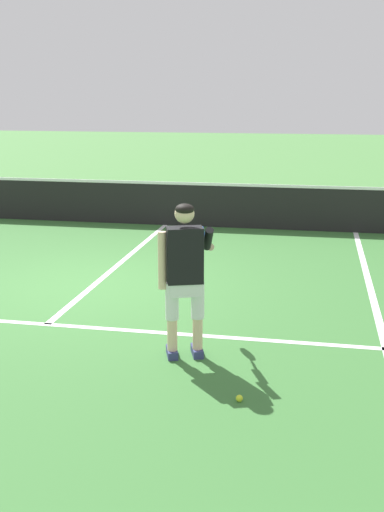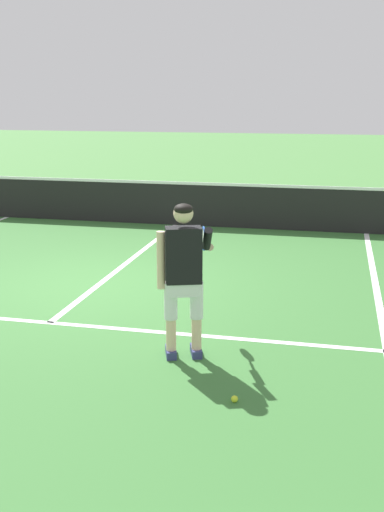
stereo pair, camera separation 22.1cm
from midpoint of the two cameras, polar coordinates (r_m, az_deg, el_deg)
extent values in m
plane|color=#477F3D|center=(9.74, -7.67, -2.51)|extent=(80.00, 80.00, 0.00)
cube|color=#387033|center=(9.16, -9.10, -3.64)|extent=(10.98, 10.98, 0.00)
cube|color=white|center=(8.20, -11.99, -5.93)|extent=(8.23, 0.10, 0.01)
cube|color=white|center=(11.04, -5.08, -0.39)|extent=(0.10, 6.40, 0.01)
cube|color=white|center=(8.56, 17.51, -5.41)|extent=(0.10, 10.58, 0.01)
cube|color=black|center=(13.96, -1.07, 4.66)|extent=(11.84, 0.02, 0.91)
cube|color=white|center=(13.88, -1.08, 6.63)|extent=(11.84, 0.03, 0.06)
cube|color=navy|center=(7.04, -1.01, -8.69)|extent=(0.19, 0.30, 0.09)
cube|color=navy|center=(7.07, 1.28, -8.60)|extent=(0.19, 0.30, 0.09)
cylinder|color=beige|center=(6.92, -0.99, -7.11)|extent=(0.11, 0.11, 0.36)
cylinder|color=silver|center=(6.79, -1.00, -4.08)|extent=(0.14, 0.14, 0.41)
cylinder|color=beige|center=(6.95, 1.33, -7.02)|extent=(0.11, 0.11, 0.36)
cylinder|color=silver|center=(6.82, 1.35, -4.00)|extent=(0.14, 0.14, 0.41)
cube|color=silver|center=(6.75, 0.18, -2.71)|extent=(0.39, 0.30, 0.20)
cube|color=black|center=(6.66, 0.18, 0.08)|extent=(0.43, 0.33, 0.60)
cylinder|color=beige|center=(6.65, -1.88, -0.39)|extent=(0.09, 0.09, 0.62)
cylinder|color=black|center=(6.74, 2.34, 1.56)|extent=(0.17, 0.28, 0.29)
cylinder|color=beige|center=(6.98, 2.40, 0.83)|extent=(0.17, 0.30, 0.14)
sphere|color=beige|center=(6.57, 0.17, 3.87)|extent=(0.21, 0.21, 0.21)
ellipsoid|color=black|center=(6.55, 0.19, 4.27)|extent=(0.25, 0.25, 0.12)
cylinder|color=#232326|center=(7.20, 2.27, 1.01)|extent=(0.10, 0.20, 0.03)
cylinder|color=#1E479E|center=(7.35, 2.10, 1.27)|extent=(0.06, 0.10, 0.02)
torus|color=#1E479E|center=(7.53, 1.91, 1.59)|extent=(0.12, 0.29, 0.30)
cylinder|color=silver|center=(7.53, 1.91, 1.59)|extent=(0.09, 0.24, 0.25)
sphere|color=#CCE02D|center=(6.08, 4.93, -12.78)|extent=(0.07, 0.07, 0.07)
camera|label=1|loc=(0.11, -89.10, 0.23)|focal=44.19mm
camera|label=2|loc=(0.11, 90.90, -0.23)|focal=44.19mm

